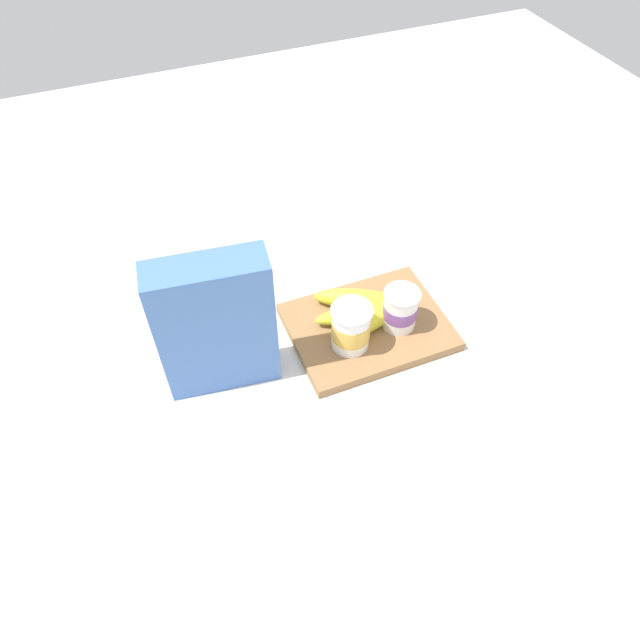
% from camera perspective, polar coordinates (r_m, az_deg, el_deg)
% --- Properties ---
extents(ground_plane, '(2.40, 2.40, 0.00)m').
position_cam_1_polar(ground_plane, '(1.10, 4.68, -1.00)').
color(ground_plane, silver).
extents(cutting_board, '(0.29, 0.22, 0.02)m').
position_cam_1_polar(cutting_board, '(1.09, 4.71, -0.67)').
color(cutting_board, olive).
rests_on(cutting_board, ground_plane).
extents(cereal_box, '(0.19, 0.09, 0.26)m').
position_cam_1_polar(cereal_box, '(0.94, -10.14, -0.61)').
color(cereal_box, '#4770B7').
rests_on(cereal_box, ground_plane).
extents(yogurt_cup_front, '(0.07, 0.07, 0.08)m').
position_cam_1_polar(yogurt_cup_front, '(1.06, 7.86, 1.06)').
color(yogurt_cup_front, white).
rests_on(yogurt_cup_front, cutting_board).
extents(yogurt_cup_back, '(0.07, 0.07, 0.09)m').
position_cam_1_polar(yogurt_cup_back, '(1.02, 3.05, -0.73)').
color(yogurt_cup_back, white).
rests_on(yogurt_cup_back, cutting_board).
extents(banana_bunch, '(0.19, 0.15, 0.04)m').
position_cam_1_polar(banana_bunch, '(1.09, 4.36, 1.06)').
color(banana_bunch, yellow).
rests_on(banana_bunch, cutting_board).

